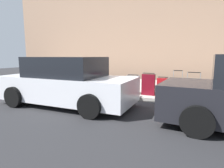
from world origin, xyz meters
name	(u,v)px	position (x,y,z in m)	size (l,w,h in m)	color
ground_plane	(109,98)	(0.00, 0.00, 0.00)	(40.00, 40.00, 0.00)	#28282B
sidewalk_curb	(131,86)	(0.00, -2.50, 0.07)	(18.00, 5.00, 0.14)	#ADA89E
building_facade_sidewalk_side	(157,17)	(0.00, -7.78, 4.38)	(24.00, 3.00, 8.75)	#9E7A60
suitcase_black_0	(211,92)	(-3.42, -0.48, 0.43)	(0.40, 0.28, 0.63)	black
suitcase_teal_1	(193,89)	(-2.90, -0.44, 0.49)	(0.46, 0.27, 0.92)	#0F606B
suitcase_olive_2	(177,88)	(-2.40, -0.48, 0.48)	(0.35, 0.25, 0.96)	#59601E
suitcase_red_3	(163,88)	(-1.92, -0.41, 0.47)	(0.40, 0.22, 0.72)	red
suitcase_maroon_4	(148,85)	(-1.38, -0.50, 0.53)	(0.48, 0.20, 0.83)	maroon
suitcase_silver_5	(133,85)	(-0.79, -0.48, 0.48)	(0.50, 0.22, 0.75)	#9EA0A8
suitcase_navy_6	(120,86)	(-0.24, -0.54, 0.40)	(0.43, 0.27, 0.57)	navy
suitcase_black_7	(108,85)	(0.28, -0.52, 0.40)	(0.43, 0.21, 0.57)	black
suitcase_teal_8	(97,82)	(0.83, -0.53, 0.48)	(0.47, 0.26, 0.94)	#0F606B
suitcase_olive_9	(87,83)	(1.37, -0.56, 0.42)	(0.41, 0.20, 0.61)	#59601E
suitcase_red_10	(77,83)	(1.85, -0.48, 0.40)	(0.36, 0.26, 0.78)	red
suitcase_maroon_11	(69,80)	(2.32, -0.51, 0.50)	(0.41, 0.24, 0.96)	maroon
fire_hydrant	(53,78)	(3.21, -0.49, 0.55)	(0.39, 0.21, 0.79)	red
bollard_post	(41,77)	(3.82, -0.34, 0.56)	(0.16, 0.16, 0.85)	#333338
parked_car_white_1	(67,83)	(0.75, 1.51, 0.73)	(4.41, 2.10, 1.54)	silver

